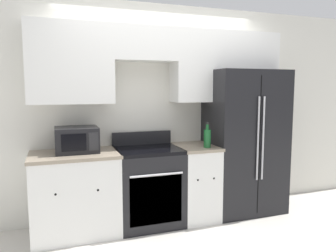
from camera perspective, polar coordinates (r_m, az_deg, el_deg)
ground_plane at (r=3.84m, az=1.60°, el=-17.78°), size 12.00×12.00×0.00m
wall_back at (r=4.05m, az=-1.11°, el=5.69°), size 8.00×0.39×2.60m
lower_cabinets_left at (r=3.75m, az=-15.80°, el=-11.25°), size 0.93×0.64×0.90m
lower_cabinets_right at (r=4.07m, az=4.69°, el=-9.58°), size 0.47×0.64×0.90m
oven_range at (r=3.88m, az=-3.43°, el=-10.34°), size 0.73×0.65×1.06m
refrigerator at (r=4.35m, az=12.80°, el=-2.56°), size 0.94×0.78×1.80m
microwave at (r=3.67m, az=-15.60°, el=-2.29°), size 0.45×0.39×0.27m
bottle at (r=3.83m, az=6.85°, el=-2.01°), size 0.08×0.08×0.30m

